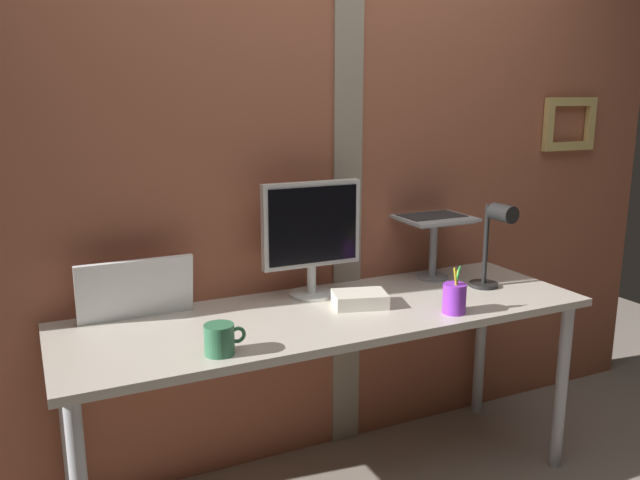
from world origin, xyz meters
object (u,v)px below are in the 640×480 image
at_px(desk_lamp, 495,237).
at_px(coffee_mug, 220,339).
at_px(laptop, 426,205).
at_px(pen_cup, 454,298).
at_px(whiteboard_panel, 136,289).
at_px(monitor, 312,230).

distance_m(desk_lamp, coffee_mug, 1.23).
bearing_deg(laptop, pen_cup, -112.01).
bearing_deg(laptop, whiteboard_panel, -177.75).
bearing_deg(laptop, monitor, -173.10).
bearing_deg(monitor, whiteboard_panel, 178.22).
height_order(whiteboard_panel, pen_cup, whiteboard_panel).
bearing_deg(monitor, pen_cup, -46.86).
height_order(desk_lamp, pen_cup, desk_lamp).
xyz_separation_m(desk_lamp, pen_cup, (-0.32, -0.16, -0.17)).
bearing_deg(coffee_mug, monitor, 39.44).
bearing_deg(desk_lamp, whiteboard_panel, 168.94).
relative_size(whiteboard_panel, coffee_mug, 3.06).
distance_m(monitor, pen_cup, 0.61).
distance_m(desk_lamp, pen_cup, 0.40).
bearing_deg(whiteboard_panel, pen_cup, -22.16).
bearing_deg(coffee_mug, pen_cup, -0.01).
xyz_separation_m(monitor, laptop, (0.58, 0.07, 0.05)).
xyz_separation_m(monitor, whiteboard_panel, (-0.68, 0.02, -0.16)).
relative_size(whiteboard_panel, desk_lamp, 1.12).
bearing_deg(whiteboard_panel, coffee_mug, -67.83).
distance_m(monitor, desk_lamp, 0.75).
relative_size(whiteboard_panel, pen_cup, 2.28).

